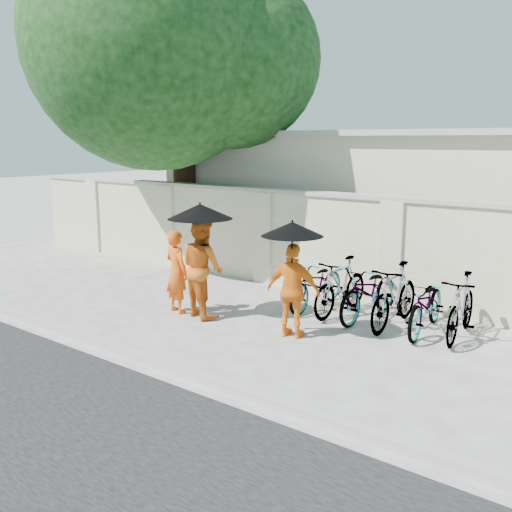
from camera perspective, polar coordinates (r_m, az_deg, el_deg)
The scene contains 16 objects.
ground at distance 9.84m, azimuth -5.36°, elevation -6.96°, with size 80.00×80.00×0.00m, color #BBBBBB.
kerb at distance 8.74m, azimuth -13.09°, elevation -9.25°, with size 40.00×0.16×0.12m, color #A0A097.
compound_wall at distance 11.56m, azimuth 9.13°, elevation 0.84°, with size 20.00×0.30×2.00m, color beige.
building_behind at distance 14.56m, azimuth 19.94°, elevation 4.87°, with size 14.00×6.00×3.20m, color beige.
shade_tree at distance 14.17m, azimuth -8.58°, elevation 19.46°, with size 6.70×6.20×8.20m.
monk_left at distance 10.47m, azimuth -7.94°, elevation -1.57°, with size 0.55×0.36×1.52m, color #EA550F.
monk_center at distance 10.18m, azimuth -5.40°, elevation -1.15°, with size 0.86×0.67×1.78m, color #CC5D14.
parasol_center at distance 9.91m, azimuth -5.62°, elevation 4.47°, with size 1.14×1.14×1.03m.
monk_right at distance 9.08m, azimuth 3.75°, elevation -3.50°, with size 0.89×0.37×1.53m, color orange.
parasol_right at distance 8.80m, azimuth 3.65°, elevation 2.71°, with size 0.98×0.98×1.02m.
bike_0 at distance 10.74m, azimuth 6.11°, elevation -2.79°, with size 0.62×1.79×0.94m, color gray.
bike_1 at distance 10.42m, azimuth 8.46°, elevation -3.01°, with size 0.49×1.73×1.04m, color gray.
bike_2 at distance 10.23m, azimuth 11.25°, elevation -3.51°, with size 0.66×1.90×1.00m, color gray.
bike_3 at distance 9.87m, azimuth 13.69°, elevation -3.89°, with size 0.51×1.81×1.09m, color gray.
bike_4 at distance 9.75m, azimuth 16.70°, elevation -4.70°, with size 0.62×1.79×0.94m, color gray.
bike_5 at distance 9.62m, azimuth 19.83°, elevation -4.81°, with size 0.49×1.73×1.04m, color gray.
Camera 1 is at (6.40, -6.80, 3.11)m, focal length 40.00 mm.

